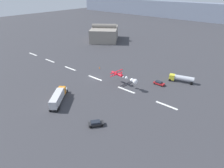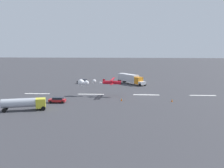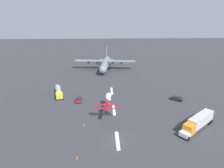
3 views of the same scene
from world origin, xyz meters
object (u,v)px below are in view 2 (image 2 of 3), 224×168
object	(u,v)px
followme_car_yellow	(82,81)
traffic_cone_far	(121,100)
airport_staff_sedan	(57,100)
fuel_tanker_truck	(24,103)
stunt_biplane_red	(95,82)
semi_truck_orange	(130,78)
traffic_cone_near	(172,100)

from	to	relation	value
followme_car_yellow	traffic_cone_far	bearing A→B (deg)	116.71
airport_staff_sedan	traffic_cone_far	distance (m)	17.34
followme_car_yellow	airport_staff_sedan	distance (m)	35.80
fuel_tanker_truck	stunt_biplane_red	bearing A→B (deg)	-127.96
semi_truck_orange	traffic_cone_near	bearing A→B (deg)	108.83
stunt_biplane_red	traffic_cone_near	world-z (taller)	stunt_biplane_red
airport_staff_sedan	traffic_cone_near	bearing A→B (deg)	-174.50
stunt_biplane_red	traffic_cone_far	size ratio (longest dim) A/B	18.59
semi_truck_orange	followme_car_yellow	xyz separation A→B (m)	(19.23, -0.96, -1.31)
stunt_biplane_red	airport_staff_sedan	world-z (taller)	stunt_biplane_red
semi_truck_orange	airport_staff_sedan	size ratio (longest dim) A/B	2.90
airport_staff_sedan	traffic_cone_far	size ratio (longest dim) A/B	5.90
fuel_tanker_truck	semi_truck_orange	bearing A→B (deg)	-120.58
traffic_cone_near	traffic_cone_far	distance (m)	13.74
semi_truck_orange	traffic_cone_far	distance (m)	31.73
stunt_biplane_red	followme_car_yellow	world-z (taller)	stunt_biplane_red
stunt_biplane_red	followme_car_yellow	distance (m)	26.96
semi_truck_orange	fuel_tanker_truck	bearing A→B (deg)	59.42
fuel_tanker_truck	traffic_cone_near	bearing A→B (deg)	-162.71
stunt_biplane_red	semi_truck_orange	size ratio (longest dim) A/B	1.09
semi_truck_orange	fuel_tanker_truck	distance (m)	50.18
semi_truck_orange	traffic_cone_near	distance (m)	33.72
stunt_biplane_red	traffic_cone_far	world-z (taller)	stunt_biplane_red
fuel_tanker_truck	traffic_cone_far	bearing A→B (deg)	-152.79
semi_truck_orange	airport_staff_sedan	world-z (taller)	semi_truck_orange
traffic_cone_far	followme_car_yellow	bearing A→B (deg)	-63.29
stunt_biplane_red	fuel_tanker_truck	world-z (taller)	stunt_biplane_red
stunt_biplane_red	fuel_tanker_truck	xyz separation A→B (m)	(14.60, 18.72, -2.30)
followme_car_yellow	semi_truck_orange	bearing A→B (deg)	177.13
stunt_biplane_red	fuel_tanker_truck	distance (m)	23.85
airport_staff_sedan	followme_car_yellow	bearing A→B (deg)	-91.06
fuel_tanker_truck	followme_car_yellow	size ratio (longest dim) A/B	2.18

